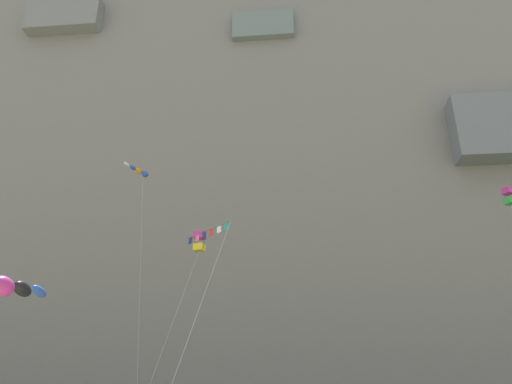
% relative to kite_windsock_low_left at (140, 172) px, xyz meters
% --- Properties ---
extents(cliff_face, '(180.00, 28.75, 81.13)m').
position_rel_kite_windsock_low_left_xyz_m(cliff_face, '(10.50, 25.55, 17.89)').
color(cliff_face, slate).
rests_on(cliff_face, ground).
extents(kite_windsock_low_left, '(4.06, 5.22, 23.17)m').
position_rel_kite_windsock_low_left_xyz_m(kite_windsock_low_left, '(0.00, 0.00, 0.00)').
color(kite_windsock_low_left, blue).
rests_on(kite_windsock_low_left, ground).
extents(kite_box_mid_center, '(1.05, 4.06, 19.91)m').
position_rel_kite_windsock_low_left_xyz_m(kite_box_mid_center, '(31.85, 0.50, -3.55)').
color(kite_box_mid_center, '#CC3399').
rests_on(kite_box_mid_center, ground).
extents(kite_windsock_far_left, '(1.15, 7.56, 8.09)m').
position_rel_kite_windsock_low_left_xyz_m(kite_windsock_far_left, '(2.04, -20.22, -15.34)').
color(kite_windsock_far_left, black).
rests_on(kite_windsock_far_left, ground).
extents(kite_banner_low_center, '(3.00, 6.07, 12.03)m').
position_rel_kite_windsock_low_left_xyz_m(kite_banner_low_center, '(9.08, -13.64, -11.82)').
color(kite_banner_low_center, black).
rests_on(kite_banner_low_center, ground).
extents(kite_box_high_right, '(3.28, 5.83, 15.75)m').
position_rel_kite_windsock_low_left_xyz_m(kite_box_high_right, '(6.41, -2.57, -7.74)').
color(kite_box_high_right, '#CC3399').
rests_on(kite_box_high_right, ground).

